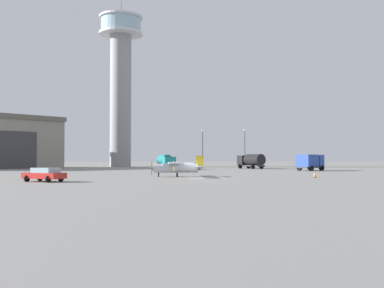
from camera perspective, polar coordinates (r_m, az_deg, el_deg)
ground_plane at (r=52.60m, az=1.01°, el=-4.27°), size 400.00×400.00×0.00m
control_tower at (r=116.71m, az=-8.95°, el=8.59°), size 10.88×10.88×41.93m
airplane_silver at (r=54.93m, az=-1.98°, el=-2.91°), size 6.79×8.63×2.56m
truck_box_blue at (r=82.91m, az=14.61°, el=-2.13°), size 5.85×5.64×2.85m
truck_fuel_tanker_teal at (r=92.99m, az=-3.33°, el=-2.13°), size 4.22×6.73×2.94m
truck_fuel_tanker_black at (r=94.88m, az=7.48°, el=-2.07°), size 5.11×7.09×3.04m
car_red at (r=46.25m, az=-18.06°, el=-3.62°), size 4.51×3.66×1.37m
car_orange at (r=85.75m, az=-0.13°, el=-2.77°), size 4.38×3.90×1.37m
light_post_west at (r=99.68m, az=1.33°, el=-0.15°), size 0.44×0.44×8.43m
light_post_east at (r=106.61m, az=6.65°, el=-0.09°), size 0.44×0.44×8.96m
traffic_cone_near_left at (r=57.40m, az=-16.26°, el=-3.72°), size 0.36×0.36×0.54m
traffic_cone_near_right at (r=54.99m, az=15.18°, el=-3.78°), size 0.36×0.36×0.63m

